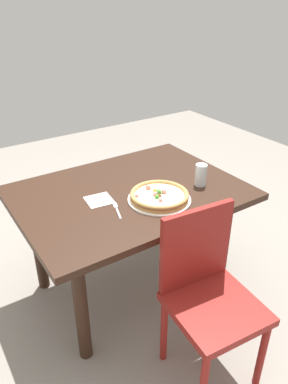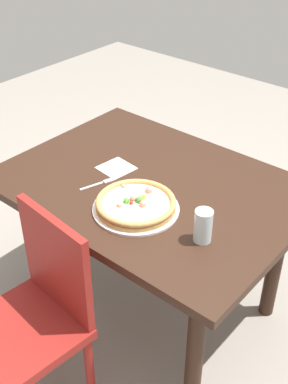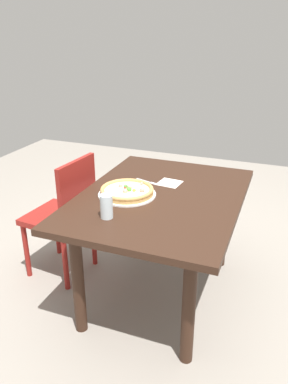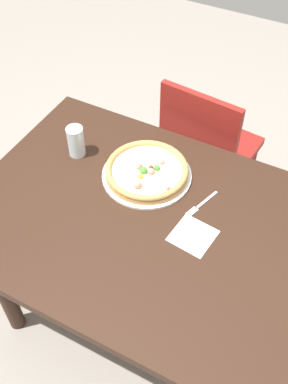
{
  "view_description": "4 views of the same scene",
  "coord_description": "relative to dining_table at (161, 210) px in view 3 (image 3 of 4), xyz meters",
  "views": [
    {
      "loc": [
        -0.96,
        -1.6,
        1.72
      ],
      "look_at": [
        0.04,
        -0.1,
        0.74
      ],
      "focal_mm": 34.26,
      "sensor_mm": 36.0,
      "label": 1
    },
    {
      "loc": [
        1.14,
        -1.4,
        1.91
      ],
      "look_at": [
        0.04,
        -0.1,
        0.74
      ],
      "focal_mm": 46.77,
      "sensor_mm": 36.0,
      "label": 2
    },
    {
      "loc": [
        2.01,
        0.66,
        1.65
      ],
      "look_at": [
        0.04,
        -0.1,
        0.74
      ],
      "focal_mm": 35.76,
      "sensor_mm": 36.0,
      "label": 3
    },
    {
      "loc": [
        -0.49,
        0.92,
        2.02
      ],
      "look_at": [
        0.04,
        -0.1,
        0.74
      ],
      "focal_mm": 43.15,
      "sensor_mm": 36.0,
      "label": 4
    }
  ],
  "objects": [
    {
      "name": "pizza",
      "position": [
        0.08,
        -0.19,
        0.13
      ],
      "size": [
        0.32,
        0.32,
        0.05
      ],
      "color": "tan",
      "rests_on": "plate"
    },
    {
      "name": "drinking_glass",
      "position": [
        0.38,
        -0.17,
        0.16
      ],
      "size": [
        0.07,
        0.07,
        0.13
      ],
      "primitive_type": "cylinder",
      "color": "silver",
      "rests_on": "dining_table"
    },
    {
      "name": "ground_plane",
      "position": [
        0.0,
        0.0,
        -0.62
      ],
      "size": [
        6.0,
        6.0,
        0.0
      ],
      "primitive_type": "plane",
      "color": "gray"
    },
    {
      "name": "dining_table",
      "position": [
        0.0,
        0.0,
        0.0
      ],
      "size": [
        1.28,
        0.95,
        0.72
      ],
      "color": "#331E14",
      "rests_on": "ground"
    },
    {
      "name": "napkin",
      "position": [
        -0.2,
        -0.01,
        0.1
      ],
      "size": [
        0.16,
        0.16,
        0.0
      ],
      "primitive_type": "cube",
      "rotation": [
        0.0,
        0.0,
        -0.12
      ],
      "color": "white",
      "rests_on": "dining_table"
    },
    {
      "name": "chair_near",
      "position": [
        0.01,
        -0.69,
        -0.14
      ],
      "size": [
        0.44,
        0.44,
        0.88
      ],
      "rotation": [
        0.0,
        0.0,
        3.04
      ],
      "color": "maroon",
      "rests_on": "ground"
    },
    {
      "name": "fork",
      "position": [
        -0.17,
        -0.15,
        0.1
      ],
      "size": [
        0.07,
        0.16,
        0.0
      ],
      "rotation": [
        0.0,
        0.0,
        1.26
      ],
      "color": "silver",
      "rests_on": "dining_table"
    },
    {
      "name": "plate",
      "position": [
        0.08,
        -0.19,
        0.1
      ],
      "size": [
        0.35,
        0.35,
        0.01
      ],
      "primitive_type": "cylinder",
      "color": "white",
      "rests_on": "dining_table"
    }
  ]
}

